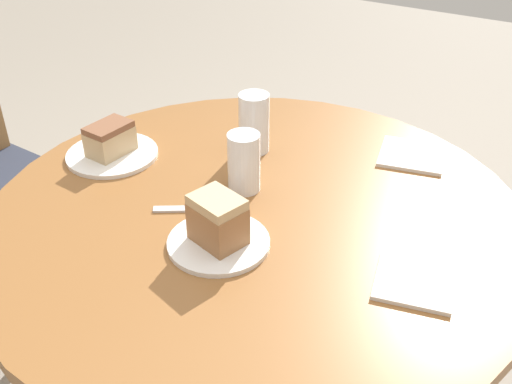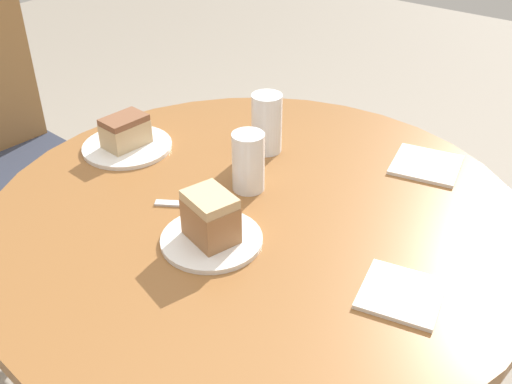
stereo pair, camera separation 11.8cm
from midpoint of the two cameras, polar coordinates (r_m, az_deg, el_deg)
The scene contains 10 objects.
table at distance 1.30m, azimuth -2.62°, elevation -7.51°, with size 1.09×1.09×0.71m.
plate_near at distance 1.11m, azimuth -6.81°, elevation -4.84°, with size 0.19×0.19×0.01m.
plate_far at distance 1.44m, azimuth -15.84°, elevation 3.41°, with size 0.21×0.21×0.01m.
cake_slice_near at distance 1.08m, azimuth -6.99°, elevation -2.68°, with size 0.10×0.11×0.09m.
cake_slice_far at distance 1.42m, azimuth -16.09°, elevation 4.83°, with size 0.11×0.08×0.07m.
glass_lemonade at distance 1.38m, azimuth -2.65°, elevation 6.18°, with size 0.07×0.07×0.14m.
glass_water at distance 1.24m, azimuth -3.89°, elevation 2.43°, with size 0.07×0.07×0.13m.
napkin_stack at distance 1.41m, azimuth 12.33°, elevation 3.39°, with size 0.17×0.17×0.01m.
fork at distance 1.21m, azimuth -8.54°, elevation -1.69°, with size 0.11×0.15×0.00m.
napkin_side at distance 1.05m, azimuth 11.71°, elevation -8.46°, with size 0.15×0.15×0.01m.
Camera 1 is at (-0.85, -0.50, 1.39)m, focal length 42.00 mm.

